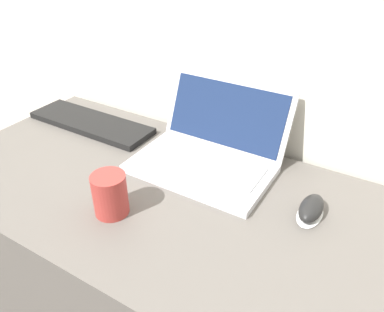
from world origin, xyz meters
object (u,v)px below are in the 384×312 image
(laptop, at_px, (210,150))
(drink_cup, at_px, (110,194))
(external_keyboard, at_px, (91,123))
(computer_mouse, at_px, (311,209))

(laptop, height_order, drink_cup, laptop)
(drink_cup, bearing_deg, laptop, 72.59)
(laptop, relative_size, external_keyboard, 0.85)
(laptop, xyz_separation_m, drink_cup, (-0.10, -0.30, 0.01))
(laptop, distance_m, computer_mouse, 0.32)
(external_keyboard, bearing_deg, computer_mouse, -5.13)
(drink_cup, height_order, computer_mouse, drink_cup)
(drink_cup, xyz_separation_m, computer_mouse, (0.41, 0.23, -0.03))
(laptop, relative_size, computer_mouse, 3.48)
(laptop, distance_m, external_keyboard, 0.45)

